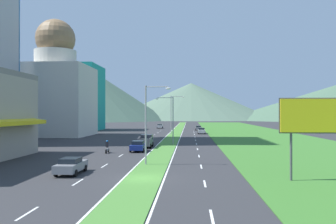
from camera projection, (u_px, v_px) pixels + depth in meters
The scene contains 42 objects.
ground_plane at pixel (144, 179), 30.66m from camera, with size 600.00×600.00×0.00m, color #2D2D30.
grass_median at pixel (174, 135), 90.55m from camera, with size 3.20×240.00×0.06m, color #477F33.
grass_verge_right at pixel (257, 135), 89.30m from camera, with size 24.00×240.00×0.06m, color #387028.
lane_dash_left_1 at pixel (28, 213), 20.05m from camera, with size 0.16×2.80×0.01m, color silver.
lane_dash_left_2 at pixel (78, 182), 29.10m from camera, with size 0.16×2.80×0.01m, color silver.
lane_dash_left_3 at pixel (105, 166), 38.14m from camera, with size 0.16×2.80×0.01m, color silver.
lane_dash_left_4 at pixel (121, 156), 47.19m from camera, with size 0.16×2.80×0.01m, color silver.
lane_dash_left_5 at pixel (132, 149), 56.23m from camera, with size 0.16×2.80×0.01m, color silver.
lane_dash_left_6 at pixel (140, 144), 65.28m from camera, with size 0.16×2.80×0.01m, color silver.
lane_dash_left_7 at pixel (146, 140), 74.33m from camera, with size 0.16×2.80×0.01m, color silver.
lane_dash_left_8 at pixel (151, 137), 83.37m from camera, with size 0.16×2.80×0.01m, color silver.
lane_dash_left_9 at pixel (155, 135), 92.42m from camera, with size 0.16×2.80×0.01m, color silver.
lane_dash_left_10 at pixel (158, 133), 101.46m from camera, with size 0.16×2.80×0.01m, color silver.
lane_dash_left_11 at pixel (160, 131), 110.51m from camera, with size 0.16×2.80×0.01m, color silver.
lane_dash_right_1 at pixel (212, 217), 19.43m from camera, with size 0.16×2.80×0.01m, color silver.
lane_dash_right_2 at pixel (205, 184), 28.48m from camera, with size 0.16×2.80×0.01m, color silver.
lane_dash_right_3 at pixel (201, 167), 37.52m from camera, with size 0.16×2.80×0.01m, color silver.
lane_dash_right_4 at pixel (199, 156), 46.57m from camera, with size 0.16×2.80×0.01m, color silver.
lane_dash_right_5 at pixel (198, 149), 55.62m from camera, with size 0.16×2.80×0.01m, color silver.
lane_dash_right_6 at pixel (196, 144), 64.66m from camera, with size 0.16×2.80×0.01m, color silver.
lane_dash_right_7 at pixel (196, 140), 73.71m from camera, with size 0.16×2.80×0.01m, color silver.
lane_dash_right_8 at pixel (195, 137), 82.75m from camera, with size 0.16×2.80×0.01m, color silver.
lane_dash_right_9 at pixel (194, 135), 91.80m from camera, with size 0.16×2.80×0.01m, color silver.
lane_dash_right_10 at pixel (194, 133), 100.85m from camera, with size 0.16×2.80×0.01m, color silver.
lane_dash_right_11 at pixel (194, 131), 109.89m from camera, with size 0.16×2.80×0.01m, color silver.
edge_line_median_left at pixel (167, 135), 90.65m from camera, with size 0.16×240.00×0.01m, color silver.
edge_line_median_right at pixel (181, 135), 90.44m from camera, with size 0.16×240.00×0.01m, color silver.
domed_building at pixel (55, 89), 88.24m from camera, with size 16.67×16.67×28.51m.
midrise_colored at pixel (72, 98), 116.83m from camera, with size 17.49×17.49×20.93m, color teal.
hill_far_left at pixel (77, 91), 269.59m from camera, with size 138.49×138.49×44.53m, color #3D5647.
hill_far_center at pixel (191, 101), 309.78m from camera, with size 141.10×141.10×31.20m, color #516B56.
street_lamp_near at pixel (149, 119), 38.72m from camera, with size 2.80×0.36×8.56m.
street_lamp_mid at pixel (171, 116), 64.83m from camera, with size 3.26×0.28×8.48m.
street_lamp_far at pixel (172, 112), 91.04m from camera, with size 3.45×0.45×9.88m.
billboard_roadside at pixel (317, 119), 29.39m from camera, with size 6.07×0.28×6.84m.
car_0 at pixel (138, 146), 52.11m from camera, with size 2.03×4.31×1.56m.
car_1 at pixel (71, 166), 33.04m from camera, with size 1.98×4.73×1.49m.
car_2 at pixel (201, 131), 96.39m from camera, with size 1.98×4.45×1.60m.
car_3 at pixel (198, 128), 116.07m from camera, with size 1.98×4.12×1.45m.
car_4 at pixel (160, 126), 130.56m from camera, with size 2.01×4.47×1.50m.
pickup_truck_0 at pixel (146, 141), 58.55m from camera, with size 2.18×5.40×2.00m.
motorcycle_rider at pixel (107, 148), 50.16m from camera, with size 0.36×2.00×1.80m.
Camera 1 is at (3.92, -30.49, 5.60)m, focal length 38.59 mm.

